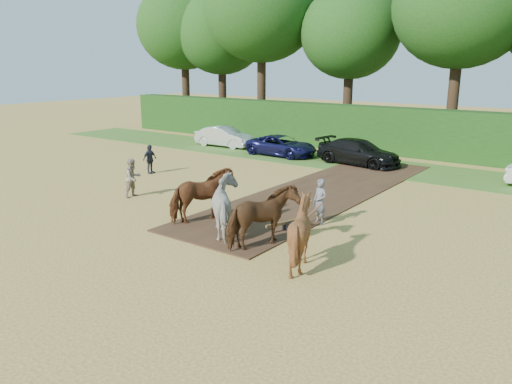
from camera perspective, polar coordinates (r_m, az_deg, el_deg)
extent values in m
plane|color=gold|center=(18.44, -7.31, -3.72)|extent=(120.00, 120.00, 0.00)
cube|color=#472D1C|center=(23.04, 7.52, 0.04)|extent=(4.50, 17.00, 0.05)
cube|color=#38601E|center=(29.81, 11.55, 3.16)|extent=(50.00, 5.00, 0.03)
cube|color=#14380F|center=(33.67, 14.96, 6.80)|extent=(46.00, 1.60, 3.00)
imported|color=#C4B49A|center=(22.53, -13.87, 1.57)|extent=(0.65, 0.83, 1.70)
imported|color=#22252E|center=(27.22, -12.05, 3.69)|extent=(0.41, 0.92, 1.55)
imported|color=brown|center=(18.39, -6.20, -0.45)|extent=(1.82, 2.61, 2.02)
imported|color=#B8AFA5|center=(17.01, -3.01, -1.63)|extent=(2.46, 2.28, 2.02)
imported|color=#4F2C18|center=(15.70, 0.72, -2.99)|extent=(1.82, 2.61, 2.02)
imported|color=brown|center=(14.48, 5.13, -4.58)|extent=(2.15, 2.27, 2.02)
cube|color=black|center=(17.77, 4.45, -3.78)|extent=(0.60, 0.93, 0.34)
cube|color=brown|center=(17.38, 2.98, -3.59)|extent=(0.54, 1.30, 0.10)
cylinder|color=brown|center=(18.14, 5.36, -2.22)|extent=(0.25, 0.97, 0.71)
cylinder|color=brown|center=(17.83, 6.23, -2.54)|extent=(0.50, 0.89, 0.71)
imported|color=gray|center=(18.29, 7.32, -1.11)|extent=(0.71, 0.58, 1.68)
imported|color=silver|center=(35.39, -3.63, 6.33)|extent=(4.41, 1.72, 1.43)
imported|color=#171747|center=(31.87, 2.93, 5.31)|extent=(4.71, 2.28, 1.29)
imported|color=black|center=(29.56, 11.64, 4.48)|extent=(5.29, 2.70, 1.47)
cylinder|color=#382616|center=(47.66, -7.99, 10.99)|extent=(0.70, 0.70, 5.85)
ellipsoid|color=#163F11|center=(47.69, -8.26, 18.29)|extent=(8.40, 8.40, 7.73)
cylinder|color=#382616|center=(45.37, -3.84, 10.64)|extent=(0.70, 0.70, 5.40)
ellipsoid|color=#163F11|center=(45.34, -3.97, 17.75)|extent=(7.80, 7.80, 7.18)
cylinder|color=#382616|center=(41.47, 0.63, 11.09)|extent=(0.70, 0.70, 6.53)
ellipsoid|color=#163F11|center=(41.62, 0.66, 20.36)|extent=(9.20, 9.20, 8.46)
cylinder|color=#382616|center=(39.21, 10.39, 9.67)|extent=(0.70, 0.70, 5.17)
ellipsoid|color=#163F11|center=(39.14, 10.77, 17.51)|extent=(7.40, 7.40, 6.81)
cylinder|color=#382616|center=(35.42, 21.51, 9.15)|extent=(0.70, 0.70, 6.08)
ellipsoid|color=#163F11|center=(35.49, 22.50, 19.24)|extent=(8.60, 8.60, 7.91)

